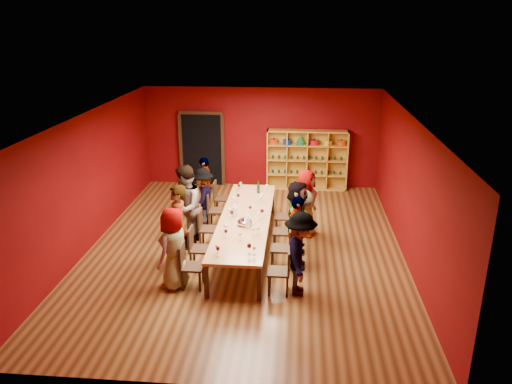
# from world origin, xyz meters

# --- Properties ---
(room_shell) EXTENTS (7.10, 9.10, 3.04)m
(room_shell) POSITION_xyz_m (0.00, 0.00, 1.50)
(room_shell) COLOR #573317
(room_shell) RESTS_ON ground
(tasting_table) EXTENTS (1.10, 4.50, 0.75)m
(tasting_table) POSITION_xyz_m (0.00, 0.00, 0.70)
(tasting_table) COLOR #AE7748
(tasting_table) RESTS_ON ground
(doorway) EXTENTS (1.40, 0.17, 2.30)m
(doorway) POSITION_xyz_m (-1.80, 4.43, 1.12)
(doorway) COLOR black
(doorway) RESTS_ON ground
(shelving_unit) EXTENTS (2.40, 0.40, 1.80)m
(shelving_unit) POSITION_xyz_m (1.40, 4.32, 0.98)
(shelving_unit) COLOR gold
(shelving_unit) RESTS_ON ground
(chair_person_left_0) EXTENTS (0.42, 0.42, 0.89)m
(chair_person_left_0) POSITION_xyz_m (-0.91, -1.79, 0.50)
(chair_person_left_0) COLOR black
(chair_person_left_0) RESTS_ON ground
(person_left_0) EXTENTS (0.68, 0.89, 1.62)m
(person_left_0) POSITION_xyz_m (-1.18, -1.79, 0.81)
(person_left_0) COLOR #5985B8
(person_left_0) RESTS_ON ground
(chair_person_left_1) EXTENTS (0.42, 0.42, 0.89)m
(chair_person_left_1) POSITION_xyz_m (-0.91, -1.02, 0.50)
(chair_person_left_1) COLOR black
(chair_person_left_1) RESTS_ON ground
(person_left_1) EXTENTS (0.62, 0.75, 1.81)m
(person_left_1) POSITION_xyz_m (-1.28, -1.02, 0.90)
(person_left_1) COLOR white
(person_left_1) RESTS_ON ground
(chair_person_left_2) EXTENTS (0.42, 0.42, 0.89)m
(chair_person_left_2) POSITION_xyz_m (-0.91, -0.00, 0.50)
(chair_person_left_2) COLOR black
(chair_person_left_2) RESTS_ON ground
(person_left_2) EXTENTS (0.52, 0.93, 1.90)m
(person_left_2) POSITION_xyz_m (-1.34, -0.00, 0.95)
(person_left_2) COLOR #C9878B
(person_left_2) RESTS_ON ground
(chair_person_left_3) EXTENTS (0.42, 0.42, 0.89)m
(chair_person_left_3) POSITION_xyz_m (-0.91, 1.13, 0.50)
(chair_person_left_3) COLOR black
(chair_person_left_3) RESTS_ON ground
(person_left_3) EXTENTS (0.52, 1.02, 1.51)m
(person_left_3) POSITION_xyz_m (-1.16, 1.13, 0.75)
(person_left_3) COLOR #5478AE
(person_left_3) RESTS_ON ground
(chair_person_left_4) EXTENTS (0.42, 0.42, 0.89)m
(chair_person_left_4) POSITION_xyz_m (-0.91, 2.00, 0.50)
(chair_person_left_4) COLOR black
(chair_person_left_4) RESTS_ON ground
(person_left_4) EXTENTS (0.55, 0.96, 1.55)m
(person_left_4) POSITION_xyz_m (-1.28, 2.00, 0.77)
(person_left_4) COLOR #5F8DC4
(person_left_4) RESTS_ON ground
(chair_person_right_0) EXTENTS (0.42, 0.42, 0.89)m
(chair_person_right_0) POSITION_xyz_m (0.91, -1.84, 0.50)
(chair_person_right_0) COLOR black
(chair_person_right_0) RESTS_ON ground
(person_right_0) EXTENTS (0.47, 1.07, 1.63)m
(person_right_0) POSITION_xyz_m (1.22, -1.84, 0.82)
(person_right_0) COLOR #525358
(person_right_0) RESTS_ON ground
(chair_person_right_1) EXTENTS (0.42, 0.42, 0.89)m
(chair_person_right_1) POSITION_xyz_m (0.91, -0.85, 0.50)
(chair_person_right_1) COLOR black
(chair_person_right_1) RESTS_ON ground
(person_right_1) EXTENTS (0.45, 0.94, 1.58)m
(person_right_1) POSITION_xyz_m (1.16, -0.85, 0.79)
(person_right_1) COLOR white
(person_right_1) RESTS_ON ground
(chair_person_right_2) EXTENTS (0.42, 0.42, 0.89)m
(chair_person_right_2) POSITION_xyz_m (0.91, 0.00, 0.50)
(chair_person_right_2) COLOR black
(chair_person_right_2) RESTS_ON ground
(person_right_2) EXTENTS (0.60, 1.55, 1.63)m
(person_right_2) POSITION_xyz_m (1.15, 0.00, 0.81)
(person_right_2) COLOR #505055
(person_right_2) RESTS_ON ground
(chair_person_right_3) EXTENTS (0.42, 0.42, 0.89)m
(chair_person_right_3) POSITION_xyz_m (0.91, 0.87, 0.50)
(chair_person_right_3) COLOR black
(chair_person_right_3) RESTS_ON ground
(person_right_3) EXTENTS (0.68, 0.89, 1.62)m
(person_right_3) POSITION_xyz_m (1.35, 0.87, 0.81)
(person_right_3) COLOR #15173B
(person_right_3) RESTS_ON ground
(wine_glass_0) EXTENTS (0.07, 0.07, 0.19)m
(wine_glass_0) POSITION_xyz_m (-0.35, 1.76, 0.88)
(wine_glass_0) COLOR silver
(wine_glass_0) RESTS_ON tasting_table
(wine_glass_1) EXTENTS (0.08, 0.08, 0.20)m
(wine_glass_1) POSITION_xyz_m (-0.32, 1.85, 0.90)
(wine_glass_1) COLOR silver
(wine_glass_1) RESTS_ON tasting_table
(wine_glass_2) EXTENTS (0.08, 0.08, 0.20)m
(wine_glass_2) POSITION_xyz_m (-0.29, -0.11, 0.89)
(wine_glass_2) COLOR silver
(wine_glass_2) RESTS_ON tasting_table
(wine_glass_3) EXTENTS (0.08, 0.08, 0.20)m
(wine_glass_3) POSITION_xyz_m (-0.37, 0.78, 0.90)
(wine_glass_3) COLOR silver
(wine_glass_3) RESTS_ON tasting_table
(wine_glass_4) EXTENTS (0.08, 0.08, 0.19)m
(wine_glass_4) POSITION_xyz_m (0.27, -0.96, 0.89)
(wine_glass_4) COLOR silver
(wine_glass_4) RESTS_ON tasting_table
(wine_glass_5) EXTENTS (0.08, 0.08, 0.19)m
(wine_glass_5) POSITION_xyz_m (-0.30, -1.92, 0.89)
(wine_glass_5) COLOR silver
(wine_glass_5) RESTS_ON tasting_table
(wine_glass_6) EXTENTS (0.07, 0.07, 0.18)m
(wine_glass_6) POSITION_xyz_m (0.36, -1.81, 0.88)
(wine_glass_6) COLOR silver
(wine_glass_6) RESTS_ON tasting_table
(wine_glass_7) EXTENTS (0.09, 0.09, 0.22)m
(wine_glass_7) POSITION_xyz_m (0.27, -1.78, 0.91)
(wine_glass_7) COLOR silver
(wine_glass_7) RESTS_ON tasting_table
(wine_glass_8) EXTENTS (0.07, 0.07, 0.18)m
(wine_glass_8) POSITION_xyz_m (-0.34, -1.79, 0.88)
(wine_glass_8) COLOR silver
(wine_glass_8) RESTS_ON tasting_table
(wine_glass_9) EXTENTS (0.08, 0.08, 0.21)m
(wine_glass_9) POSITION_xyz_m (-0.31, -0.88, 0.90)
(wine_glass_9) COLOR silver
(wine_glass_9) RESTS_ON tasting_table
(wine_glass_10) EXTENTS (0.08, 0.08, 0.19)m
(wine_glass_10) POSITION_xyz_m (0.31, -0.11, 0.89)
(wine_glass_10) COLOR silver
(wine_glass_10) RESTS_ON tasting_table
(wine_glass_11) EXTENTS (0.07, 0.07, 0.18)m
(wine_glass_11) POSITION_xyz_m (-0.37, 0.08, 0.88)
(wine_glass_11) COLOR silver
(wine_glass_11) RESTS_ON tasting_table
(wine_glass_12) EXTENTS (0.08, 0.08, 0.21)m
(wine_glass_12) POSITION_xyz_m (0.30, 1.03, 0.90)
(wine_glass_12) COLOR silver
(wine_glass_12) RESTS_ON tasting_table
(wine_glass_13) EXTENTS (0.08, 0.08, 0.20)m
(wine_glass_13) POSITION_xyz_m (0.37, 1.73, 0.90)
(wine_glass_13) COLOR silver
(wine_glass_13) RESTS_ON tasting_table
(wine_glass_14) EXTENTS (0.07, 0.07, 0.18)m
(wine_glass_14) POSITION_xyz_m (-0.27, -1.10, 0.88)
(wine_glass_14) COLOR silver
(wine_glass_14) RESTS_ON tasting_table
(wine_glass_15) EXTENTS (0.09, 0.09, 0.22)m
(wine_glass_15) POSITION_xyz_m (0.01, -0.55, 0.91)
(wine_glass_15) COLOR silver
(wine_glass_15) RESTS_ON tasting_table
(wine_glass_16) EXTENTS (0.07, 0.07, 0.18)m
(wine_glass_16) POSITION_xyz_m (0.09, 0.26, 0.88)
(wine_glass_16) COLOR silver
(wine_glass_16) RESTS_ON tasting_table
(wine_glass_17) EXTENTS (0.08, 0.08, 0.21)m
(wine_glass_17) POSITION_xyz_m (0.37, 0.01, 0.90)
(wine_glass_17) COLOR silver
(wine_glass_17) RESTS_ON tasting_table
(wine_glass_18) EXTENTS (0.07, 0.07, 0.18)m
(wine_glass_18) POSITION_xyz_m (0.03, -1.20, 0.88)
(wine_glass_18) COLOR silver
(wine_glass_18) RESTS_ON tasting_table
(wine_glass_19) EXTENTS (0.08, 0.08, 0.21)m
(wine_glass_19) POSITION_xyz_m (0.28, 0.88, 0.90)
(wine_glass_19) COLOR silver
(wine_glass_19) RESTS_ON tasting_table
(wine_glass_20) EXTENTS (0.08, 0.08, 0.19)m
(wine_glass_20) POSITION_xyz_m (0.36, -0.92, 0.89)
(wine_glass_20) COLOR silver
(wine_glass_20) RESTS_ON tasting_table
(wine_glass_21) EXTENTS (0.08, 0.08, 0.21)m
(wine_glass_21) POSITION_xyz_m (-0.27, 0.97, 0.90)
(wine_glass_21) COLOR silver
(wine_glass_21) RESTS_ON tasting_table
(spittoon_bowl) EXTENTS (0.32, 0.32, 0.18)m
(spittoon_bowl) POSITION_xyz_m (0.04, -0.45, 0.83)
(spittoon_bowl) COLOR silver
(spittoon_bowl) RESTS_ON tasting_table
(carafe_a) EXTENTS (0.13, 0.13, 0.28)m
(carafe_a) POSITION_xyz_m (-0.23, 0.00, 0.87)
(carafe_a) COLOR silver
(carafe_a) RESTS_ON tasting_table
(carafe_b) EXTENTS (0.14, 0.14, 0.29)m
(carafe_b) POSITION_xyz_m (0.12, -0.59, 0.88)
(carafe_b) COLOR silver
(carafe_b) RESTS_ON tasting_table
(wine_bottle) EXTENTS (0.10, 0.10, 0.32)m
(wine_bottle) POSITION_xyz_m (0.16, 1.63, 0.87)
(wine_bottle) COLOR #123215
(wine_bottle) RESTS_ON tasting_table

